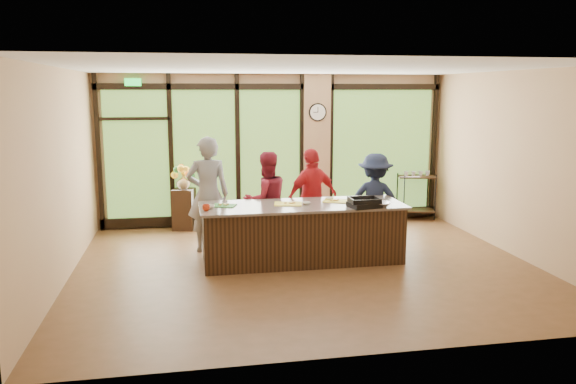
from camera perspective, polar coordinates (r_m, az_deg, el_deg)
name	(u,v)px	position (r m, az deg, el deg)	size (l,w,h in m)	color
floor	(306,266)	(8.75, 1.82, -7.55)	(7.00, 7.00, 0.00)	#52371D
ceiling	(307,68)	(8.33, 1.94, 12.49)	(7.00, 7.00, 0.00)	silver
back_wall	(275,150)	(11.34, -1.35, 4.31)	(7.00, 7.00, 0.00)	tan
left_wall	(60,177)	(8.40, -22.16, 1.45)	(6.00, 6.00, 0.00)	tan
right_wall	(519,165)	(9.77, 22.40, 2.58)	(6.00, 6.00, 0.00)	tan
window_wall	(283,155)	(11.33, -0.50, 3.78)	(6.90, 0.12, 3.00)	tan
island_base	(302,234)	(8.91, 1.43, -4.28)	(3.10, 1.00, 0.88)	#321F10
countertop	(302,205)	(8.80, 1.44, -1.38)	(3.20, 1.10, 0.04)	#6D635A
wall_clock	(318,112)	(11.32, 3.03, 8.10)	(0.36, 0.04, 0.36)	black
cook_left	(208,194)	(9.44, -8.13, -0.24)	(0.71, 0.46, 1.94)	slate
cook_midleft	(266,201)	(9.53, -2.22, -0.87)	(0.81, 0.63, 1.67)	maroon
cook_midright	(312,198)	(9.67, 2.48, -0.60)	(1.00, 0.42, 1.71)	#B11B21
cook_right	(375,200)	(9.86, 8.81, -0.78)	(1.04, 0.60, 1.61)	#171E34
roasting_pan	(364,205)	(8.63, 7.75, -1.30)	(0.45, 0.35, 0.08)	black
mixing_bowl	(380,204)	(8.72, 9.35, -1.24)	(0.30, 0.30, 0.07)	silver
cutting_board_left	(224,206)	(8.72, -6.54, -1.38)	(0.36, 0.27, 0.01)	#2F7C2D
cutting_board_center	(288,204)	(8.79, 0.01, -1.21)	(0.43, 0.32, 0.01)	yellow
cutting_board_right	(336,201)	(9.06, 4.88, -0.91)	(0.39, 0.29, 0.01)	yellow
prep_bowl_near	(209,207)	(8.57, -7.98, -1.49)	(0.16, 0.16, 0.05)	silver
prep_bowl_mid	(306,203)	(8.78, 1.86, -1.15)	(0.13, 0.13, 0.04)	silver
prep_bowl_far	(329,199)	(9.18, 4.24, -0.68)	(0.14, 0.14, 0.04)	silver
red_ramekin	(206,208)	(8.40, -8.32, -1.59)	(0.12, 0.12, 0.09)	red
flower_stand	(184,209)	(11.12, -10.50, -1.72)	(0.40, 0.40, 0.80)	#321F10
flower_vase	(183,182)	(11.02, -10.59, 1.03)	(0.27, 0.27, 0.28)	#977E52
bar_cart	(416,190)	(12.05, 12.89, 0.16)	(0.83, 0.61, 1.02)	#321F10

